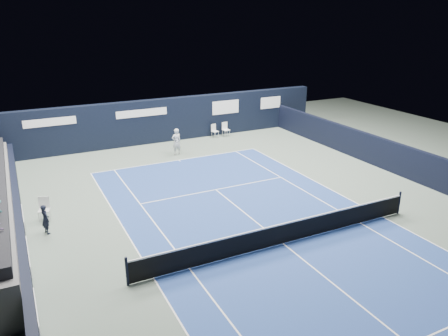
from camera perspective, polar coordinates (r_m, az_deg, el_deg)
The scene contains 12 objects.
ground at distance 19.66m, azimuth 4.47°, elevation -7.27°, with size 48.00×48.00×0.00m, color #54645A.
court_surface at distance 18.18m, azimuth 7.73°, elevation -9.78°, with size 10.97×23.77×0.01m, color navy.
enclosure_wall_right at distance 28.45m, azimuth 18.75°, elevation 2.31°, with size 0.30×22.00×1.80m, color black.
folding_chair_back_a at distance 32.83m, azimuth -1.27°, elevation 5.01°, with size 0.52×0.51×0.99m.
folding_chair_back_b at distance 33.11m, azimuth 0.19°, elevation 5.22°, with size 0.50×0.49×1.07m.
line_judge_chair at distance 21.32m, azimuth -22.45°, elevation -4.74°, with size 0.59×0.57×1.08m.
line_judge at distance 20.01m, azimuth -22.29°, elevation -6.21°, with size 0.48×0.31×1.31m, color black.
court_markings at distance 18.18m, azimuth 7.73°, elevation -9.76°, with size 11.03×23.83×0.00m.
tennis_net at distance 17.94m, azimuth 7.81°, elevation -8.37°, with size 12.90×0.10×1.10m.
back_sponsor_wall at distance 31.71m, azimuth -9.01°, elevation 6.08°, with size 26.00×0.63×3.10m.
side_barrier_left at distance 20.67m, azimuth -25.20°, elevation -5.97°, with size 0.33×22.00×1.20m.
tennis_player at distance 28.81m, azimuth -6.23°, elevation 3.44°, with size 0.69×0.86×1.76m.
Camera 1 is at (-9.14, -12.95, 8.91)m, focal length 35.00 mm.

